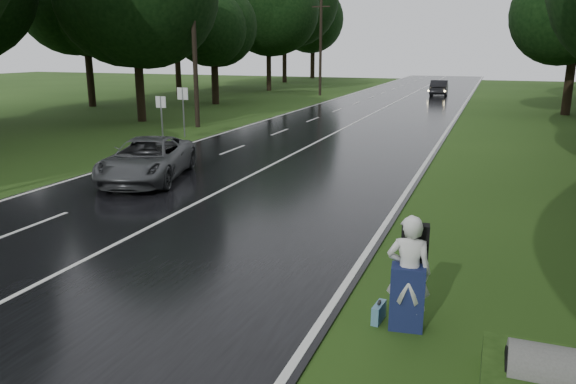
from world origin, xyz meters
TOP-DOWN VIEW (x-y plane):
  - ground at (0.00, 0.00)m, footprint 160.00×160.00m
  - road at (0.00, 20.00)m, footprint 12.00×140.00m
  - lane_center at (0.00, 20.00)m, footprint 0.12×140.00m
  - grey_car at (-3.23, 7.61)m, footprint 3.89×5.80m
  - far_car at (2.84, 48.63)m, footprint 1.83×4.70m
  - hitchhiker at (7.20, 0.04)m, footprint 0.79×0.73m
  - suitcase at (6.71, 0.10)m, footprint 0.18×0.47m
  - utility_pole_mid at (-8.50, 20.37)m, footprint 1.80×0.28m
  - utility_pole_far at (-8.50, 45.01)m, footprint 1.80×0.28m
  - road_sign_a at (-7.20, 14.63)m, footprint 0.56×0.10m
  - road_sign_b at (-7.20, 16.70)m, footprint 0.63×0.10m
  - tree_left_d at (-13.27, 21.47)m, footprint 8.67×8.67m
  - tree_left_e at (-14.18, 33.35)m, footprint 7.42×7.42m
  - tree_left_f at (-15.83, 49.17)m, footprint 9.68×9.68m
  - tree_right_e at (13.01, 35.22)m, footprint 8.17×8.17m

SIDE VIEW (x-z plane):
  - ground at x=0.00m, z-range 0.00..0.00m
  - utility_pole_mid at x=-8.50m, z-range -5.10..5.10m
  - utility_pole_far at x=-8.50m, z-range -4.75..4.75m
  - road_sign_a at x=-7.20m, z-range -1.17..1.17m
  - road_sign_b at x=-7.20m, z-range -1.31..1.31m
  - tree_left_d at x=-13.27m, z-range -6.77..6.77m
  - tree_left_e at x=-14.18m, z-range -5.80..5.80m
  - tree_left_f at x=-15.83m, z-range -7.56..7.56m
  - tree_right_e at x=13.01m, z-range -6.38..6.38m
  - road at x=0.00m, z-range 0.00..0.04m
  - lane_center at x=0.00m, z-range 0.04..0.05m
  - suitcase at x=6.71m, z-range 0.00..0.33m
  - grey_car at x=-3.23m, z-range 0.04..1.52m
  - far_car at x=2.84m, z-range 0.04..1.56m
  - hitchhiker at x=7.20m, z-range -0.07..1.94m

